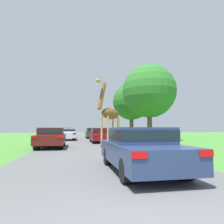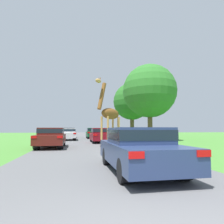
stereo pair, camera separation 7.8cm
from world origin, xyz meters
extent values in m
cube|color=#5B5B5E|center=(0.00, 30.00, 0.00)|extent=(6.45, 120.00, 0.00)
cylinder|color=tan|center=(1.43, 12.22, 1.08)|extent=(0.14, 0.14, 2.15)
cylinder|color=#2D2319|center=(1.43, 12.22, 0.04)|extent=(0.19, 0.19, 0.09)
cylinder|color=tan|center=(1.04, 12.60, 1.08)|extent=(0.14, 0.14, 2.15)
cylinder|color=#2D2319|center=(1.04, 12.60, 0.04)|extent=(0.19, 0.19, 0.09)
cylinder|color=tan|center=(2.45, 13.27, 1.08)|extent=(0.14, 0.14, 2.15)
cylinder|color=#2D2319|center=(2.45, 13.27, 0.04)|extent=(0.19, 0.19, 0.09)
cylinder|color=tan|center=(2.06, 13.65, 1.08)|extent=(0.14, 0.14, 2.15)
cylinder|color=#2D2319|center=(2.06, 13.65, 0.04)|extent=(0.19, 0.19, 0.09)
ellipsoid|color=brown|center=(1.75, 12.93, 2.38)|extent=(1.91, 1.95, 0.82)
cylinder|color=brown|center=(0.99, 12.15, 3.55)|extent=(0.81, 0.82, 1.98)
ellipsoid|color=tan|center=(0.70, 11.85, 4.54)|extent=(0.56, 0.57, 0.30)
cylinder|color=tan|center=(2.43, 13.65, 1.79)|extent=(0.05, 0.05, 1.18)
cone|color=brown|center=(0.86, 11.92, 4.77)|extent=(0.07, 0.07, 0.16)
cone|color=brown|center=(0.77, 12.01, 4.77)|extent=(0.07, 0.07, 0.16)
cube|color=navy|center=(1.01, 4.22, 0.53)|extent=(1.72, 4.08, 0.57)
cube|color=navy|center=(1.01, 4.22, 1.04)|extent=(1.55, 1.83, 0.46)
cube|color=#19232D|center=(1.01, 4.22, 1.06)|extent=(1.57, 1.85, 0.27)
cube|color=red|center=(0.31, 2.17, 0.73)|extent=(0.31, 0.03, 0.14)
cube|color=red|center=(1.72, 2.17, 0.73)|extent=(0.31, 0.03, 0.14)
cylinder|color=black|center=(0.32, 5.44, 0.29)|extent=(0.34, 0.57, 0.57)
cylinder|color=black|center=(1.70, 5.44, 0.29)|extent=(0.34, 0.57, 0.57)
cylinder|color=black|center=(0.32, 2.99, 0.29)|extent=(0.34, 0.57, 0.57)
cylinder|color=black|center=(1.70, 2.99, 0.29)|extent=(0.34, 0.57, 0.57)
cube|color=#144C28|center=(1.76, 26.04, 0.60)|extent=(1.94, 3.92, 0.67)
cube|color=#144C28|center=(1.76, 26.04, 1.18)|extent=(1.74, 1.77, 0.50)
cube|color=#19232D|center=(1.76, 26.04, 1.21)|extent=(1.76, 1.78, 0.30)
cube|color=red|center=(0.96, 24.07, 0.84)|extent=(0.35, 0.03, 0.16)
cube|color=red|center=(2.55, 24.07, 0.84)|extent=(0.35, 0.03, 0.16)
cylinder|color=black|center=(0.98, 27.22, 0.31)|extent=(0.39, 0.62, 0.62)
cylinder|color=black|center=(2.53, 27.22, 0.31)|extent=(0.39, 0.62, 0.62)
cylinder|color=black|center=(0.98, 24.86, 0.31)|extent=(0.39, 0.62, 0.62)
cylinder|color=black|center=(2.53, 24.86, 0.31)|extent=(0.39, 0.62, 0.62)
cube|color=maroon|center=(1.66, 17.32, 0.54)|extent=(1.95, 4.20, 0.61)
cube|color=maroon|center=(1.66, 17.32, 1.10)|extent=(1.75, 1.89, 0.51)
cube|color=#19232D|center=(1.66, 17.32, 1.13)|extent=(1.77, 1.91, 0.31)
cube|color=red|center=(0.87, 15.21, 0.76)|extent=(0.35, 0.03, 0.15)
cube|color=red|center=(2.46, 15.21, 0.76)|extent=(0.35, 0.03, 0.15)
cylinder|color=black|center=(0.89, 18.58, 0.28)|extent=(0.39, 0.57, 0.57)
cylinder|color=black|center=(2.44, 18.58, 0.28)|extent=(0.39, 0.57, 0.57)
cylinder|color=black|center=(0.89, 16.06, 0.28)|extent=(0.39, 0.57, 0.57)
cylinder|color=black|center=(2.44, 16.06, 0.28)|extent=(0.39, 0.57, 0.57)
cube|color=#561914|center=(-2.38, 12.59, 0.58)|extent=(1.75, 4.27, 0.59)
cube|color=#561914|center=(-2.38, 12.59, 1.10)|extent=(1.58, 1.92, 0.46)
cube|color=#19232D|center=(-2.38, 12.59, 1.12)|extent=(1.59, 1.94, 0.28)
cube|color=red|center=(-3.10, 10.44, 0.79)|extent=(0.32, 0.03, 0.14)
cube|color=red|center=(-1.67, 10.44, 0.79)|extent=(0.32, 0.03, 0.14)
cylinder|color=black|center=(-3.09, 13.87, 0.33)|extent=(0.35, 0.66, 0.66)
cylinder|color=black|center=(-1.68, 13.87, 0.33)|extent=(0.35, 0.66, 0.66)
cylinder|color=black|center=(-3.09, 11.31, 0.33)|extent=(0.35, 0.66, 0.66)
cylinder|color=black|center=(-1.68, 11.31, 0.33)|extent=(0.35, 0.66, 0.66)
cube|color=silver|center=(-1.55, 22.39, 0.60)|extent=(1.80, 4.44, 0.59)
cube|color=silver|center=(-1.55, 22.39, 1.12)|extent=(1.62, 2.00, 0.45)
cube|color=#19232D|center=(-1.55, 22.39, 1.14)|extent=(1.63, 2.02, 0.27)
cube|color=red|center=(-2.28, 20.16, 0.81)|extent=(0.32, 0.03, 0.14)
cube|color=red|center=(-0.81, 20.16, 0.81)|extent=(0.32, 0.03, 0.14)
cylinder|color=black|center=(-2.27, 23.72, 0.36)|extent=(0.36, 0.71, 0.71)
cylinder|color=black|center=(-0.83, 23.72, 0.36)|extent=(0.36, 0.71, 0.71)
cylinder|color=black|center=(-2.27, 21.05, 0.36)|extent=(0.36, 0.71, 0.71)
cylinder|color=black|center=(-0.83, 21.05, 0.36)|extent=(0.36, 0.71, 0.71)
cube|color=black|center=(-1.68, 29.55, 0.57)|extent=(1.97, 3.91, 0.65)
cube|color=black|center=(-1.68, 29.55, 1.18)|extent=(1.77, 1.76, 0.56)
cube|color=#19232D|center=(-1.68, 29.55, 1.21)|extent=(1.79, 1.78, 0.34)
cube|color=red|center=(-2.48, 27.58, 0.81)|extent=(0.35, 0.03, 0.16)
cube|color=red|center=(-0.87, 27.58, 0.81)|extent=(0.35, 0.03, 0.16)
cylinder|color=black|center=(-2.47, 30.72, 0.29)|extent=(0.39, 0.58, 0.58)
cylinder|color=black|center=(-0.89, 30.72, 0.29)|extent=(0.39, 0.58, 0.58)
cylinder|color=black|center=(-2.47, 28.38, 0.29)|extent=(0.39, 0.58, 0.58)
cylinder|color=black|center=(-0.89, 28.38, 0.29)|extent=(0.39, 0.58, 0.58)
cylinder|color=brown|center=(7.30, 19.27, 2.30)|extent=(0.52, 0.52, 4.61)
sphere|color=#2D7028|center=(7.30, 19.27, 5.50)|extent=(5.94, 5.94, 5.94)
cylinder|color=brown|center=(8.10, 28.94, 2.41)|extent=(0.63, 0.63, 4.81)
sphere|color=#286623|center=(8.10, 28.94, 5.70)|extent=(5.91, 5.91, 5.91)
camera|label=1|loc=(-0.92, -1.47, 1.21)|focal=32.00mm
camera|label=2|loc=(-0.85, -1.49, 1.21)|focal=32.00mm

